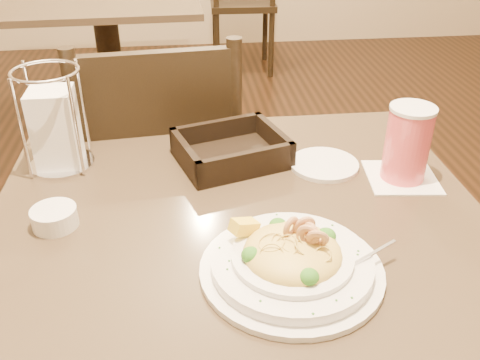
{
  "coord_description": "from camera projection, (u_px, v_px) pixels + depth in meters",
  "views": [
    {
      "loc": [
        -0.09,
        -0.76,
        1.26
      ],
      "look_at": [
        0.0,
        0.02,
        0.8
      ],
      "focal_mm": 40.0,
      "sensor_mm": 36.0,
      "label": 1
    }
  ],
  "objects": [
    {
      "name": "main_table",
      "position": [
        241.0,
        318.0,
        1.05
      ],
      "size": [
        0.9,
        0.9,
        0.72
      ],
      "color": "black",
      "rests_on": "ground"
    },
    {
      "name": "background_table",
      "position": [
        108.0,
        41.0,
        2.67
      ],
      "size": [
        0.93,
        0.93,
        0.72
      ],
      "rotation": [
        0.0,
        0.0,
        0.04
      ],
      "color": "black",
      "rests_on": "ground"
    },
    {
      "name": "dining_chair_near",
      "position": [
        162.0,
        184.0,
        1.48
      ],
      "size": [
        0.46,
        0.46,
        0.93
      ],
      "rotation": [
        0.0,
        0.0,
        3.24
      ],
      "color": "black",
      "rests_on": "ground"
    },
    {
      "name": "pasta_bowl",
      "position": [
        292.0,
        259.0,
        0.82
      ],
      "size": [
        0.31,
        0.29,
        0.09
      ],
      "rotation": [
        0.0,
        0.0,
        0.35
      ],
      "color": "white",
      "rests_on": "main_table"
    },
    {
      "name": "drink_glass",
      "position": [
        407.0,
        144.0,
        1.04
      ],
      "size": [
        0.15,
        0.15,
        0.15
      ],
      "rotation": [
        0.0,
        0.0,
        -0.11
      ],
      "color": "white",
      "rests_on": "main_table"
    },
    {
      "name": "bread_basket",
      "position": [
        231.0,
        152.0,
        1.13
      ],
      "size": [
        0.26,
        0.23,
        0.06
      ],
      "rotation": [
        0.0,
        0.0,
        0.3
      ],
      "color": "black",
      "rests_on": "main_table"
    },
    {
      "name": "napkin_caddy",
      "position": [
        55.0,
        126.0,
        1.08
      ],
      "size": [
        0.13,
        0.13,
        0.21
      ],
      "rotation": [
        0.0,
        0.0,
        0.25
      ],
      "color": "silver",
      "rests_on": "main_table"
    },
    {
      "name": "side_plate",
      "position": [
        324.0,
        164.0,
        1.12
      ],
      "size": [
        0.16,
        0.16,
        0.01
      ],
      "primitive_type": "cylinder",
      "rotation": [
        0.0,
        0.0,
        0.16
      ],
      "color": "white",
      "rests_on": "main_table"
    },
    {
      "name": "butter_ramekin",
      "position": [
        54.0,
        217.0,
        0.93
      ],
      "size": [
        0.1,
        0.1,
        0.03
      ],
      "primitive_type": "cylinder",
      "rotation": [
        0.0,
        0.0,
        0.26
      ],
      "color": "white",
      "rests_on": "main_table"
    }
  ]
}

